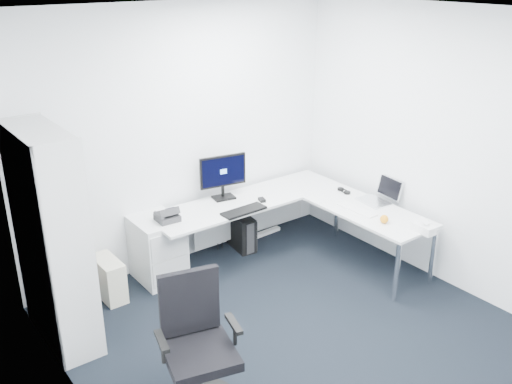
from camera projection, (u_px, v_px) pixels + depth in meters
ground at (316, 348)px, 4.81m from camera, size 4.20×4.20×0.00m
ceiling at (332, 15)px, 3.80m from camera, size 4.20×4.20×0.00m
wall_back at (183, 138)px, 5.86m from camera, size 3.60×0.02×2.70m
wall_left at (95, 274)px, 3.30m from camera, size 0.02×4.20×2.70m
wall_right at (465, 156)px, 5.30m from camera, size 0.02×4.20×2.70m
l_desk at (266, 237)px, 6.03m from camera, size 2.25×1.26×0.66m
drawer_pedestal at (157, 249)px, 5.77m from camera, size 0.43×0.54×0.66m
bookshelf at (52, 239)px, 4.63m from camera, size 0.36×0.94×1.87m
task_chair at (200, 351)px, 3.96m from camera, size 0.71×0.71×1.04m
black_pc_tower at (241, 232)px, 6.44m from camera, size 0.24×0.43×0.40m
beige_pc_tower at (109, 279)px, 5.47m from camera, size 0.20×0.43×0.41m
power_strip at (267, 232)px, 6.83m from camera, size 0.37×0.08×0.04m
monitor at (223, 177)px, 6.06m from camera, size 0.54×0.26×0.50m
black_keyboard at (244, 211)px, 5.82m from camera, size 0.49×0.19×0.02m
mouse at (262, 200)px, 6.08m from camera, size 0.08×0.11×0.03m
desk_phone at (167, 214)px, 5.59m from camera, size 0.22×0.22×0.15m
laptop at (375, 191)px, 6.01m from camera, size 0.39×0.38×0.25m
white_keyboard at (357, 210)px, 5.86m from camera, size 0.14×0.46×0.02m
headphones at (344, 190)px, 6.32m from camera, size 0.13×0.18×0.05m
orange_fruit at (384, 219)px, 5.56m from camera, size 0.08×0.08×0.08m
tissue_box at (423, 228)px, 5.37m from camera, size 0.13×0.23×0.08m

